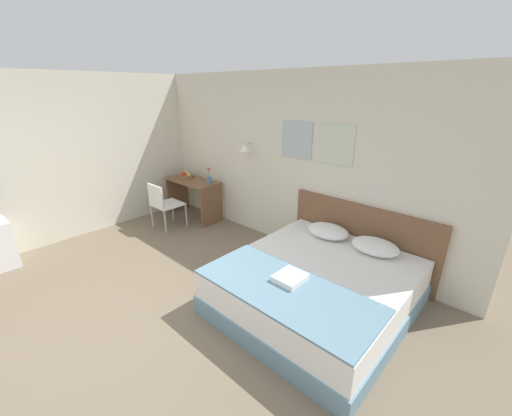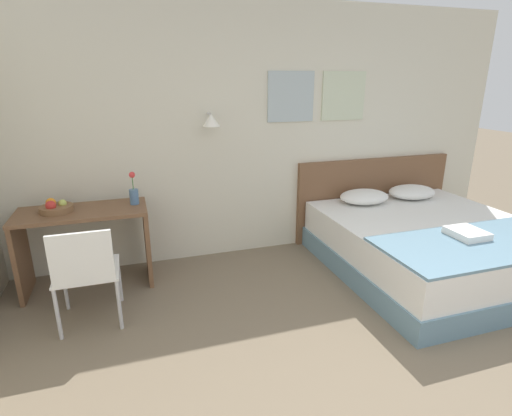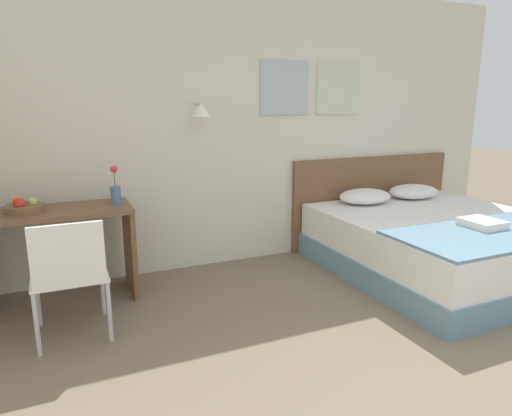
% 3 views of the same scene
% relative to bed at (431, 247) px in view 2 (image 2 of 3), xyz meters
% --- Properties ---
extents(wall_back, '(5.96, 0.31, 2.65)m').
position_rel_bed_xyz_m(wall_back, '(-1.47, 1.11, 1.07)').
color(wall_back, beige).
rests_on(wall_back, ground_plane).
extents(bed, '(1.90, 2.04, 0.53)m').
position_rel_bed_xyz_m(bed, '(0.00, 0.00, 0.00)').
color(bed, '#66899E').
rests_on(bed, ground_plane).
extents(headboard, '(2.02, 0.06, 0.98)m').
position_rel_bed_xyz_m(headboard, '(0.00, 1.05, 0.22)').
color(headboard, brown).
rests_on(headboard, ground_plane).
extents(pillow_left, '(0.57, 0.43, 0.15)m').
position_rel_bed_xyz_m(pillow_left, '(-0.32, 0.76, 0.34)').
color(pillow_left, white).
rests_on(pillow_left, bed).
extents(pillow_right, '(0.57, 0.43, 0.15)m').
position_rel_bed_xyz_m(pillow_right, '(0.32, 0.76, 0.34)').
color(pillow_right, white).
rests_on(pillow_right, bed).
extents(throw_blanket, '(1.84, 0.82, 0.02)m').
position_rel_bed_xyz_m(throw_blanket, '(-0.00, -0.59, 0.28)').
color(throw_blanket, '#66899E').
rests_on(throw_blanket, bed).
extents(folded_towel_near_foot, '(0.27, 0.31, 0.06)m').
position_rel_bed_xyz_m(folded_towel_near_foot, '(-0.05, -0.45, 0.32)').
color(folded_towel_near_foot, white).
rests_on(folded_towel_near_foot, throw_blanket).
extents(desk, '(1.13, 0.53, 0.76)m').
position_rel_bed_xyz_m(desk, '(-3.27, 0.74, 0.26)').
color(desk, brown).
rests_on(desk, ground_plane).
extents(desk_chair, '(0.48, 0.48, 0.84)m').
position_rel_bed_xyz_m(desk_chair, '(-3.22, 0.03, 0.24)').
color(desk_chair, white).
rests_on(desk_chair, ground_plane).
extents(fruit_bowl, '(0.28, 0.28, 0.12)m').
position_rel_bed_xyz_m(fruit_bowl, '(-3.48, 0.75, 0.53)').
color(fruit_bowl, brown).
rests_on(fruit_bowl, desk).
extents(flower_vase, '(0.08, 0.08, 0.31)m').
position_rel_bed_xyz_m(flower_vase, '(-2.81, 0.78, 0.60)').
color(flower_vase, '#4C7099').
rests_on(flower_vase, desk).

